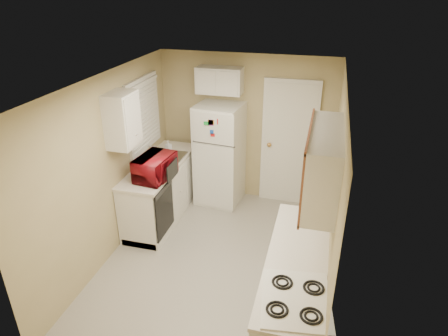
# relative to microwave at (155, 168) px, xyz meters

# --- Properties ---
(floor) EXTENTS (3.80, 3.80, 0.00)m
(floor) POSITION_rel_microwave_xyz_m (0.96, -0.45, -1.05)
(floor) COLOR #B9B3A6
(floor) RESTS_ON ground
(ceiling) EXTENTS (3.80, 3.80, 0.00)m
(ceiling) POSITION_rel_microwave_xyz_m (0.96, -0.45, 1.35)
(ceiling) COLOR white
(ceiling) RESTS_ON floor
(wall_left) EXTENTS (3.80, 3.80, 0.00)m
(wall_left) POSITION_rel_microwave_xyz_m (-0.44, -0.45, 0.15)
(wall_left) COLOR tan
(wall_left) RESTS_ON floor
(wall_right) EXTENTS (3.80, 3.80, 0.00)m
(wall_right) POSITION_rel_microwave_xyz_m (2.36, -0.45, 0.15)
(wall_right) COLOR tan
(wall_right) RESTS_ON floor
(wall_back) EXTENTS (2.80, 2.80, 0.00)m
(wall_back) POSITION_rel_microwave_xyz_m (0.96, 1.45, 0.15)
(wall_back) COLOR tan
(wall_back) RESTS_ON floor
(wall_front) EXTENTS (2.80, 2.80, 0.00)m
(wall_front) POSITION_rel_microwave_xyz_m (0.96, -2.35, 0.15)
(wall_front) COLOR tan
(wall_front) RESTS_ON floor
(left_counter) EXTENTS (0.60, 1.80, 0.90)m
(left_counter) POSITION_rel_microwave_xyz_m (-0.14, 0.45, -0.60)
(left_counter) COLOR silver
(left_counter) RESTS_ON floor
(dishwasher) EXTENTS (0.03, 0.58, 0.72)m
(dishwasher) POSITION_rel_microwave_xyz_m (0.15, -0.15, -0.56)
(dishwasher) COLOR black
(dishwasher) RESTS_ON floor
(sink) EXTENTS (0.54, 0.74, 0.16)m
(sink) POSITION_rel_microwave_xyz_m (-0.14, 0.60, -0.19)
(sink) COLOR gray
(sink) RESTS_ON left_counter
(microwave) EXTENTS (0.63, 0.39, 0.40)m
(microwave) POSITION_rel_microwave_xyz_m (0.00, 0.00, 0.00)
(microwave) COLOR maroon
(microwave) RESTS_ON left_counter
(soap_bottle) EXTENTS (0.11, 0.11, 0.18)m
(soap_bottle) POSITION_rel_microwave_xyz_m (-0.19, 0.93, -0.05)
(soap_bottle) COLOR beige
(soap_bottle) RESTS_ON left_counter
(window_blinds) EXTENTS (0.10, 0.98, 1.08)m
(window_blinds) POSITION_rel_microwave_xyz_m (-0.40, 0.60, 0.55)
(window_blinds) COLOR silver
(window_blinds) RESTS_ON wall_left
(upper_cabinet_left) EXTENTS (0.30, 0.45, 0.70)m
(upper_cabinet_left) POSITION_rel_microwave_xyz_m (-0.29, -0.23, 0.75)
(upper_cabinet_left) COLOR silver
(upper_cabinet_left) RESTS_ON wall_left
(refrigerator) EXTENTS (0.75, 0.73, 1.66)m
(refrigerator) POSITION_rel_microwave_xyz_m (0.60, 1.16, -0.22)
(refrigerator) COLOR silver
(refrigerator) RESTS_ON floor
(cabinet_over_fridge) EXTENTS (0.70, 0.30, 0.40)m
(cabinet_over_fridge) POSITION_rel_microwave_xyz_m (0.56, 1.30, 0.95)
(cabinet_over_fridge) COLOR silver
(cabinet_over_fridge) RESTS_ON wall_back
(interior_door) EXTENTS (0.86, 0.06, 2.08)m
(interior_door) POSITION_rel_microwave_xyz_m (1.66, 1.41, -0.03)
(interior_door) COLOR silver
(interior_door) RESTS_ON floor
(right_counter) EXTENTS (0.60, 2.00, 0.90)m
(right_counter) POSITION_rel_microwave_xyz_m (2.06, -1.25, -0.60)
(right_counter) COLOR silver
(right_counter) RESTS_ON floor
(upper_cabinet_right) EXTENTS (0.30, 1.20, 0.70)m
(upper_cabinet_right) POSITION_rel_microwave_xyz_m (2.21, -0.95, 0.75)
(upper_cabinet_right) COLOR silver
(upper_cabinet_right) RESTS_ON wall_right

